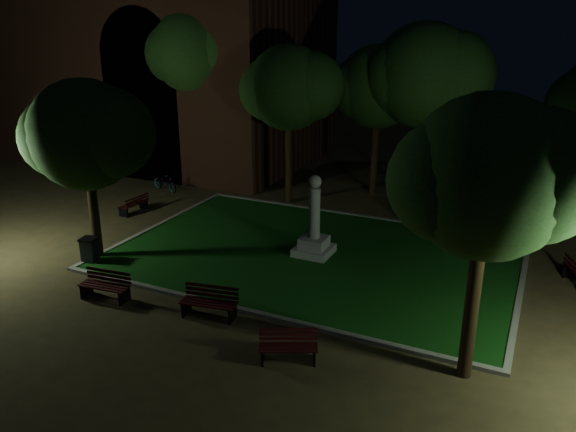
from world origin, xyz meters
The scene contains 19 objects.
ground centered at (0.00, 0.00, 0.00)m, with size 80.00×80.00×0.00m, color #443720.
lawn centered at (0.00, 2.00, 0.04)m, with size 15.00×10.00×0.08m, color #0E3F0E.
lawn_kerb centered at (0.00, 2.00, 0.06)m, with size 15.40×10.40×0.12m.
monument centered at (0.00, 2.00, 0.96)m, with size 1.40×1.40×3.20m.
building_main centered at (-15.86, 13.79, 7.38)m, with size 20.00×12.00×15.00m.
tree_west centered at (-7.48, -1.69, 4.83)m, with size 5.01×4.09×6.88m.
tree_north_wl centered at (-3.74, 7.84, 5.69)m, with size 5.01×4.09×7.75m.
tree_north_er centered at (2.07, 10.65, 6.26)m, with size 6.16×5.03×8.78m.
tree_se centered at (6.67, -3.57, 5.36)m, with size 4.83×3.94×7.34m.
tree_nw centered at (-9.92, 9.43, 7.14)m, with size 5.97×4.87×9.59m.
tree_far_north centered at (-0.28, 10.99, 5.59)m, with size 5.13×4.19×7.69m.
lamppost_nw centered at (-10.62, 8.66, 3.11)m, with size 1.18×0.28×4.44m.
bench_near_left centered at (-1.10, -3.77, 0.46)m, with size 1.85×0.92×0.97m.
bench_near_right centered at (2.14, -4.91, 0.41)m, with size 1.68×1.17×0.87m.
bench_west_near centered at (-4.88, -4.23, 0.44)m, with size 1.76×0.77×0.94m.
bench_left_side centered at (-9.76, 3.09, 0.41)m, with size 0.65×1.60×0.86m.
bench_far_side centered at (2.82, 7.69, 0.40)m, with size 1.64×1.04×0.85m.
trash_bin centered at (-7.46, -2.24, 0.51)m, with size 0.69×0.69×1.00m.
bicycle centered at (-10.68, 6.70, 0.50)m, with size 0.66×1.90×1.00m, color black.
Camera 1 is at (7.74, -16.81, 8.82)m, focal length 35.00 mm.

